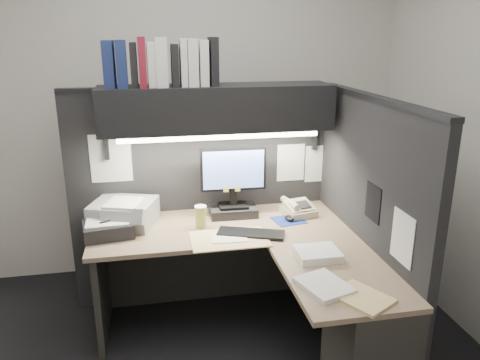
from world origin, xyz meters
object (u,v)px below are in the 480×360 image
(keyboard, at_px, (251,233))
(coffee_cup, at_px, (201,217))
(printer, at_px, (124,213))
(overhead_shelf, at_px, (217,108))
(desk, at_px, (288,302))
(monitor, at_px, (233,189))
(telephone, at_px, (298,209))
(notebook_stack, at_px, (108,228))

(keyboard, distance_m, coffee_cup, 0.36)
(coffee_cup, relative_size, printer, 0.35)
(overhead_shelf, height_order, printer, overhead_shelf)
(desk, height_order, keyboard, keyboard)
(overhead_shelf, distance_m, monitor, 0.58)
(coffee_cup, height_order, printer, printer)
(telephone, bearing_deg, notebook_stack, 171.81)
(desk, height_order, notebook_stack, notebook_stack)
(desk, relative_size, overhead_shelf, 1.10)
(monitor, bearing_deg, coffee_cup, -145.80)
(desk, relative_size, coffee_cup, 12.17)
(keyboard, height_order, coffee_cup, coffee_cup)
(keyboard, bearing_deg, notebook_stack, -170.62)
(monitor, distance_m, printer, 0.77)
(coffee_cup, bearing_deg, monitor, 32.78)
(telephone, distance_m, notebook_stack, 1.32)
(desk, height_order, coffee_cup, coffee_cup)
(desk, relative_size, keyboard, 3.96)
(notebook_stack, bearing_deg, printer, 61.56)
(desk, height_order, overhead_shelf, overhead_shelf)
(printer, xyz_separation_m, notebook_stack, (-0.09, -0.17, -0.03))
(keyboard, relative_size, notebook_stack, 1.39)
(desk, bearing_deg, coffee_cup, 128.74)
(coffee_cup, bearing_deg, overhead_shelf, 52.59)
(notebook_stack, bearing_deg, overhead_shelf, 15.78)
(monitor, bearing_deg, desk, -73.30)
(overhead_shelf, bearing_deg, telephone, -10.87)
(desk, relative_size, monitor, 3.42)
(telephone, relative_size, notebook_stack, 0.70)
(overhead_shelf, distance_m, printer, 0.95)
(notebook_stack, bearing_deg, coffee_cup, 1.73)
(monitor, xyz_separation_m, coffee_cup, (-0.25, -0.16, -0.13))
(desk, bearing_deg, keyboard, 111.81)
(telephone, height_order, printer, printer)
(keyboard, distance_m, printer, 0.88)
(monitor, xyz_separation_m, keyboard, (0.05, -0.36, -0.19))
(coffee_cup, xyz_separation_m, printer, (-0.51, 0.16, 0.01))
(monitor, xyz_separation_m, printer, (-0.76, -0.01, -0.12))
(keyboard, bearing_deg, telephone, 54.53)
(telephone, bearing_deg, printer, 164.02)
(telephone, bearing_deg, desk, -124.93)
(overhead_shelf, bearing_deg, desk, -68.21)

